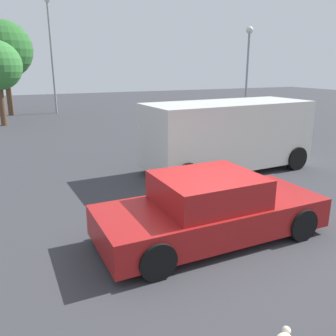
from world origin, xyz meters
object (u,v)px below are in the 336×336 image
object	(u,v)px
pedestrian	(231,124)
light_post_near	(248,56)
van_white	(227,134)
sedan_foreground	(210,209)
light_post_mid	(50,38)

from	to	relation	value
pedestrian	light_post_near	world-z (taller)	light_post_near
van_white	pedestrian	size ratio (longest dim) A/B	3.37
sedan_foreground	light_post_mid	bearing A→B (deg)	89.29
sedan_foreground	light_post_mid	world-z (taller)	light_post_mid
van_white	light_post_mid	xyz separation A→B (m)	(-2.93, 17.34, 3.94)
light_post_near	light_post_mid	bearing A→B (deg)	146.96
van_white	light_post_mid	world-z (taller)	light_post_mid
light_post_near	light_post_mid	distance (m)	13.38
van_white	pedestrian	distance (m)	3.52
van_white	pedestrian	bearing A→B (deg)	50.91
van_white	light_post_mid	distance (m)	18.02
light_post_near	light_post_mid	size ratio (longest dim) A/B	0.73
sedan_foreground	light_post_near	world-z (taller)	light_post_near
pedestrian	light_post_near	xyz separation A→B (m)	(6.16, 7.25, 2.96)
pedestrian	light_post_mid	xyz separation A→B (m)	(-5.01, 14.51, 4.18)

